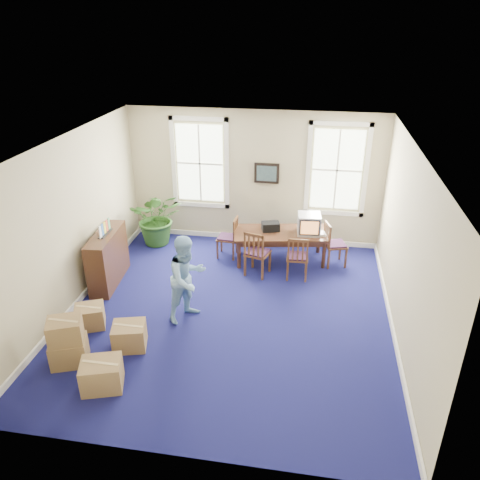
% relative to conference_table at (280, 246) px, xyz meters
% --- Properties ---
extents(floor, '(6.50, 6.50, 0.00)m').
position_rel_conference_table_xyz_m(floor, '(-0.75, -2.26, -0.35)').
color(floor, navy).
rests_on(floor, ground).
extents(ceiling, '(6.50, 6.50, 0.00)m').
position_rel_conference_table_xyz_m(ceiling, '(-0.75, -2.26, 2.85)').
color(ceiling, white).
rests_on(ceiling, ground).
extents(wall_back, '(6.50, 0.00, 6.50)m').
position_rel_conference_table_xyz_m(wall_back, '(-0.75, 0.99, 1.25)').
color(wall_back, tan).
rests_on(wall_back, ground).
extents(wall_front, '(6.50, 0.00, 6.50)m').
position_rel_conference_table_xyz_m(wall_front, '(-0.75, -5.51, 1.25)').
color(wall_front, tan).
rests_on(wall_front, ground).
extents(wall_left, '(0.00, 6.50, 6.50)m').
position_rel_conference_table_xyz_m(wall_left, '(-3.75, -2.26, 1.25)').
color(wall_left, tan).
rests_on(wall_left, ground).
extents(wall_right, '(0.00, 6.50, 6.50)m').
position_rel_conference_table_xyz_m(wall_right, '(2.25, -2.26, 1.25)').
color(wall_right, tan).
rests_on(wall_right, ground).
extents(baseboard_back, '(6.00, 0.04, 0.12)m').
position_rel_conference_table_xyz_m(baseboard_back, '(-0.75, 0.96, -0.29)').
color(baseboard_back, white).
rests_on(baseboard_back, ground).
extents(baseboard_left, '(0.04, 6.50, 0.12)m').
position_rel_conference_table_xyz_m(baseboard_left, '(-3.72, -2.26, -0.29)').
color(baseboard_left, white).
rests_on(baseboard_left, ground).
extents(baseboard_right, '(0.04, 6.50, 0.12)m').
position_rel_conference_table_xyz_m(baseboard_right, '(2.22, -2.26, -0.29)').
color(baseboard_right, white).
rests_on(baseboard_right, ground).
extents(window_left, '(1.40, 0.12, 2.20)m').
position_rel_conference_table_xyz_m(window_left, '(-2.05, 0.97, 1.55)').
color(window_left, white).
rests_on(window_left, ground).
extents(window_right, '(1.40, 0.12, 2.20)m').
position_rel_conference_table_xyz_m(window_right, '(1.15, 0.97, 1.55)').
color(window_right, white).
rests_on(window_right, ground).
extents(wall_picture, '(0.58, 0.06, 0.48)m').
position_rel_conference_table_xyz_m(wall_picture, '(-0.45, 0.94, 1.40)').
color(wall_picture, black).
rests_on(wall_picture, ground).
extents(conference_table, '(2.20, 1.27, 0.71)m').
position_rel_conference_table_xyz_m(conference_table, '(0.00, 0.00, 0.00)').
color(conference_table, '#442617').
rests_on(conference_table, ground).
extents(crt_tv, '(0.54, 0.58, 0.45)m').
position_rel_conference_table_xyz_m(crt_tv, '(0.61, 0.05, 0.58)').
color(crt_tv, '#B7B7BC').
rests_on(crt_tv, conference_table).
extents(game_console, '(0.21, 0.24, 0.05)m').
position_rel_conference_table_xyz_m(game_console, '(0.89, 0.00, 0.38)').
color(game_console, white).
rests_on(game_console, conference_table).
extents(equipment_bag, '(0.44, 0.35, 0.19)m').
position_rel_conference_table_xyz_m(equipment_bag, '(-0.24, 0.05, 0.45)').
color(equipment_bag, black).
rests_on(equipment_bag, conference_table).
extents(chair_near_left, '(0.58, 0.58, 1.05)m').
position_rel_conference_table_xyz_m(chair_near_left, '(-0.42, -0.71, 0.17)').
color(chair_near_left, brown).
rests_on(chair_near_left, ground).
extents(chair_near_right, '(0.46, 0.46, 1.00)m').
position_rel_conference_table_xyz_m(chair_near_right, '(0.42, -0.71, 0.14)').
color(chair_near_right, brown).
rests_on(chair_near_right, ground).
extents(chair_end_left, '(0.45, 0.45, 0.96)m').
position_rel_conference_table_xyz_m(chair_end_left, '(-1.22, 0.00, 0.13)').
color(chair_end_left, brown).
rests_on(chair_end_left, ground).
extents(chair_end_right, '(0.57, 0.57, 1.01)m').
position_rel_conference_table_xyz_m(chair_end_right, '(1.22, 0.00, 0.15)').
color(chair_end_right, brown).
rests_on(chair_end_right, ground).
extents(man, '(0.97, 1.02, 1.65)m').
position_rel_conference_table_xyz_m(man, '(-1.47, -2.51, 0.47)').
color(man, '#86B6DD').
rests_on(man, ground).
extents(credenza, '(0.53, 1.46, 1.13)m').
position_rel_conference_table_xyz_m(credenza, '(-3.44, -1.55, 0.21)').
color(credenza, '#442617').
rests_on(credenza, ground).
extents(brochure_rack, '(0.32, 0.63, 0.28)m').
position_rel_conference_table_xyz_m(brochure_rack, '(-3.42, -1.55, 0.91)').
color(brochure_rack, '#99999E').
rests_on(brochure_rack, credenza).
extents(potted_plant, '(1.46, 1.35, 1.36)m').
position_rel_conference_table_xyz_m(potted_plant, '(-3.01, 0.40, 0.33)').
color(potted_plant, '#255019').
rests_on(potted_plant, ground).
extents(cardboard_boxes, '(1.92, 1.92, 0.86)m').
position_rel_conference_table_xyz_m(cardboard_boxes, '(-2.83, -3.95, 0.08)').
color(cardboard_boxes, '#967447').
rests_on(cardboard_boxes, ground).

